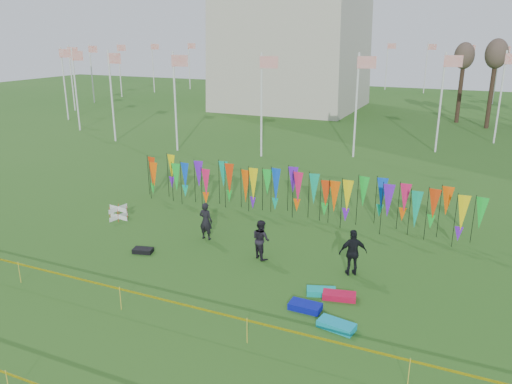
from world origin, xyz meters
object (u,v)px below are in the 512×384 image
at_px(person_left, 206,221).
at_px(person_mid, 261,239).
at_px(kite_bag_black, 143,250).
at_px(kite_bag_turquoise, 321,291).
at_px(kite_bag_blue, 305,306).
at_px(kite_bag_red, 339,296).
at_px(kite_bag_teal, 336,325).
at_px(person_right, 353,253).
at_px(box_kite, 118,213).

height_order(person_left, person_mid, person_left).
height_order(person_mid, kite_bag_black, person_mid).
height_order(kite_bag_turquoise, kite_bag_blue, kite_bag_blue).
relative_size(kite_bag_turquoise, kite_bag_red, 0.89).
distance_m(kite_bag_turquoise, kite_bag_red, 0.71).
bearing_deg(kite_bag_black, kite_bag_teal, -13.85).
relative_size(person_mid, person_right, 0.90).
relative_size(person_mid, kite_bag_red, 1.44).
bearing_deg(person_right, person_left, -34.78).
height_order(kite_bag_turquoise, kite_bag_teal, kite_bag_teal).
bearing_deg(person_mid, kite_bag_black, 49.70).
relative_size(kite_bag_blue, kite_bag_black, 1.31).
relative_size(person_left, kite_bag_teal, 1.48).
bearing_deg(person_mid, box_kite, 23.13).
distance_m(box_kite, kite_bag_blue, 12.76).
relative_size(person_left, kite_bag_red, 1.49).
xyz_separation_m(box_kite, person_right, (12.76, -1.23, 0.61)).
bearing_deg(kite_bag_blue, person_mid, 133.80).
distance_m(person_right, kite_bag_turquoise, 2.33).
height_order(person_left, kite_bag_turquoise, person_left).
distance_m(kite_bag_blue, kite_bag_red, 1.53).
bearing_deg(box_kite, kite_bag_teal, -21.83).
bearing_deg(kite_bag_teal, person_left, 147.69).
bearing_deg(kite_bag_turquoise, person_right, 72.27).
xyz_separation_m(kite_bag_blue, kite_bag_teal, (1.33, -0.72, -0.00)).
distance_m(kite_bag_turquoise, kite_bag_teal, 2.30).
relative_size(person_right, kite_bag_black, 2.25).
height_order(person_right, kite_bag_turquoise, person_right).
height_order(person_mid, kite_bag_red, person_mid).
bearing_deg(kite_bag_blue, person_left, 146.89).
bearing_deg(kite_bag_teal, kite_bag_black, 166.15).
distance_m(box_kite, person_mid, 8.87).
bearing_deg(person_mid, person_right, -147.36).
height_order(box_kite, kite_bag_blue, box_kite).
bearing_deg(person_mid, kite_bag_red, -175.14).
height_order(person_left, kite_bag_blue, person_left).
bearing_deg(kite_bag_turquoise, kite_bag_teal, -60.50).
distance_m(kite_bag_blue, kite_bag_black, 8.35).
relative_size(kite_bag_red, kite_bag_black, 1.41).
bearing_deg(person_right, kite_bag_red, 62.81).
distance_m(box_kite, kite_bag_black, 4.75).
bearing_deg(person_right, kite_bag_teal, 68.24).
xyz_separation_m(box_kite, kite_bag_blue, (11.90, -4.58, -0.24)).
bearing_deg(kite_bag_black, person_right, 10.77).
xyz_separation_m(box_kite, kite_bag_teal, (13.24, -5.30, -0.24)).
relative_size(box_kite, kite_bag_turquoise, 0.66).
bearing_deg(kite_bag_turquoise, box_kite, 164.76).
xyz_separation_m(kite_bag_blue, kite_bag_red, (0.90, 1.24, -0.01)).
distance_m(box_kite, person_left, 5.57).
height_order(box_kite, kite_bag_teal, box_kite).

